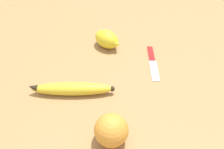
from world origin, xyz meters
name	(u,v)px	position (x,y,z in m)	size (l,w,h in m)	color
ground_plane	(78,57)	(0.00, 0.00, 0.00)	(3.00, 3.00, 0.00)	#A87A47
banana	(72,89)	(0.08, -0.13, 0.02)	(0.21, 0.14, 0.04)	yellow
orange	(111,130)	(0.24, -0.20, 0.04)	(0.08, 0.08, 0.08)	orange
lemon	(107,39)	(0.05, 0.09, 0.03)	(0.09, 0.07, 0.06)	yellow
paring_knife	(153,61)	(0.21, 0.10, 0.00)	(0.10, 0.14, 0.01)	silver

